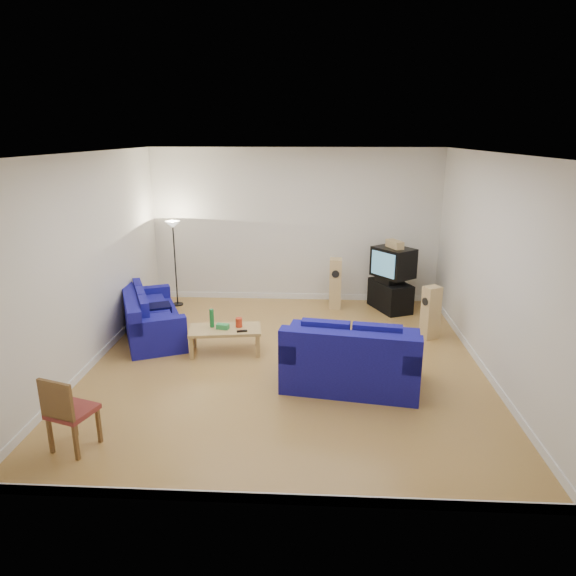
{
  "coord_description": "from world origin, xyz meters",
  "views": [
    {
      "loc": [
        0.42,
        -7.4,
        3.45
      ],
      "look_at": [
        0.0,
        0.4,
        1.1
      ],
      "focal_mm": 32.0,
      "sensor_mm": 36.0,
      "label": 1
    }
  ],
  "objects_px": {
    "sofa_loveseat": "(351,363)",
    "television": "(393,262)",
    "coffee_table": "(225,331)",
    "sofa_three_seat": "(149,319)",
    "tv_stand": "(390,296)"
  },
  "relations": [
    {
      "from": "sofa_loveseat",
      "to": "television",
      "type": "bearing_deg",
      "value": 81.86
    },
    {
      "from": "coffee_table",
      "to": "television",
      "type": "height_order",
      "value": "television"
    },
    {
      "from": "sofa_loveseat",
      "to": "television",
      "type": "height_order",
      "value": "television"
    },
    {
      "from": "sofa_three_seat",
      "to": "coffee_table",
      "type": "height_order",
      "value": "sofa_three_seat"
    },
    {
      "from": "tv_stand",
      "to": "sofa_three_seat",
      "type": "bearing_deg",
      "value": -92.87
    },
    {
      "from": "sofa_three_seat",
      "to": "tv_stand",
      "type": "relative_size",
      "value": 2.38
    },
    {
      "from": "coffee_table",
      "to": "tv_stand",
      "type": "bearing_deg",
      "value": 37.91
    },
    {
      "from": "sofa_loveseat",
      "to": "coffee_table",
      "type": "relative_size",
      "value": 1.66
    },
    {
      "from": "sofa_loveseat",
      "to": "television",
      "type": "relative_size",
      "value": 2.13
    },
    {
      "from": "sofa_three_seat",
      "to": "sofa_loveseat",
      "type": "height_order",
      "value": "sofa_loveseat"
    },
    {
      "from": "sofa_loveseat",
      "to": "coffee_table",
      "type": "distance_m",
      "value": 2.25
    },
    {
      "from": "tv_stand",
      "to": "television",
      "type": "height_order",
      "value": "television"
    },
    {
      "from": "sofa_loveseat",
      "to": "tv_stand",
      "type": "bearing_deg",
      "value": 82.15
    },
    {
      "from": "sofa_loveseat",
      "to": "television",
      "type": "xyz_separation_m",
      "value": [
        1.04,
        3.42,
        0.63
      ]
    },
    {
      "from": "tv_stand",
      "to": "television",
      "type": "xyz_separation_m",
      "value": [
        0.02,
        0.01,
        0.7
      ]
    }
  ]
}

